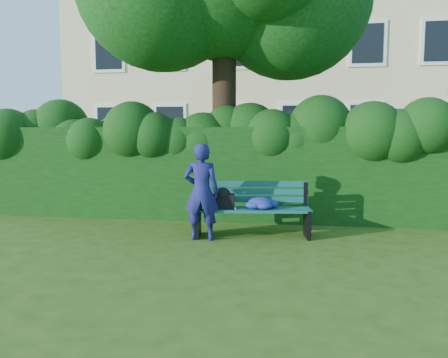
# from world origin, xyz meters

# --- Properties ---
(ground) EXTENTS (80.00, 80.00, 0.00)m
(ground) POSITION_xyz_m (0.00, 0.00, 0.00)
(ground) COLOR #2C4A11
(ground) RESTS_ON ground
(apartment_building) EXTENTS (16.00, 8.08, 12.00)m
(apartment_building) POSITION_xyz_m (-0.00, 13.99, 6.00)
(apartment_building) COLOR beige
(apartment_building) RESTS_ON ground
(hedge) EXTENTS (10.00, 1.00, 1.80)m
(hedge) POSITION_xyz_m (0.00, 2.20, 0.90)
(hedge) COLOR black
(hedge) RESTS_ON ground
(park_bench) EXTENTS (1.93, 0.78, 0.89)m
(park_bench) POSITION_xyz_m (0.41, 0.70, 0.50)
(park_bench) COLOR #104F51
(park_bench) RESTS_ON ground
(man_reading) EXTENTS (0.58, 0.39, 1.54)m
(man_reading) POSITION_xyz_m (-0.32, 0.35, 0.77)
(man_reading) COLOR navy
(man_reading) RESTS_ON ground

